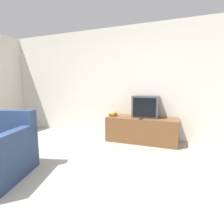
{
  "coord_description": "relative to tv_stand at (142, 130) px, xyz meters",
  "views": [
    {
      "loc": [
        1.48,
        -1.05,
        1.22
      ],
      "look_at": [
        0.24,
        2.2,
        0.71
      ],
      "focal_mm": 28.0,
      "sensor_mm": 36.0,
      "label": 1
    }
  ],
  "objects": [
    {
      "name": "remote_on_stand",
      "position": [
        0.01,
        -0.19,
        0.28
      ],
      "size": [
        0.07,
        0.15,
        0.02
      ],
      "rotation": [
        0.0,
        0.0,
        -0.18
      ],
      "color": "#2D2D2D",
      "rests_on": "tv_stand"
    },
    {
      "name": "tv_stand",
      "position": [
        0.0,
        0.0,
        0.0
      ],
      "size": [
        1.53,
        0.55,
        0.55
      ],
      "color": "brown",
      "rests_on": "ground_plane"
    },
    {
      "name": "television",
      "position": [
        0.06,
        0.09,
        0.51
      ],
      "size": [
        0.56,
        0.37,
        0.48
      ],
      "color": "#4C4C51",
      "rests_on": "tv_stand"
    },
    {
      "name": "book_stack",
      "position": [
        -0.66,
        -0.05,
        0.32
      ],
      "size": [
        0.16,
        0.18,
        0.09
      ],
      "color": "#995623",
      "rests_on": "tv_stand"
    },
    {
      "name": "wall_back",
      "position": [
        -0.75,
        0.32,
        1.03
      ],
      "size": [
        9.0,
        0.06,
        2.6
      ],
      "color": "silver",
      "rests_on": "ground_plane"
    },
    {
      "name": "ground_plane",
      "position": [
        -0.75,
        -2.71,
        -0.27
      ],
      "size": [
        14.0,
        14.0,
        0.0
      ],
      "primitive_type": "plane",
      "color": "#9E998E"
    }
  ]
}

